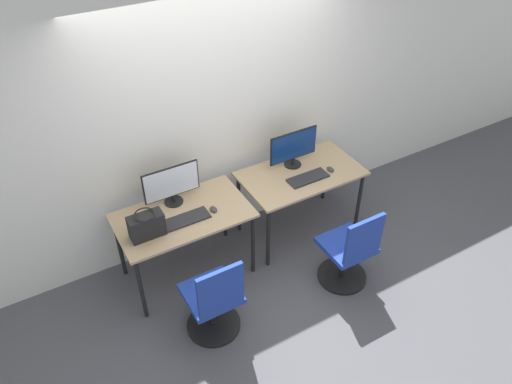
% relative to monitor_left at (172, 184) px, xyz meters
% --- Properties ---
extents(ground_plane, '(20.00, 20.00, 0.00)m').
position_rel_monitor_left_xyz_m(ground_plane, '(0.64, -0.56, -0.96)').
color(ground_plane, '#4C4C51').
extents(wall_back, '(12.00, 0.05, 2.80)m').
position_rel_monitor_left_xyz_m(wall_back, '(0.64, 0.27, 0.44)').
color(wall_back, silver).
rests_on(wall_back, ground_plane).
extents(desk_left, '(1.22, 0.70, 0.75)m').
position_rel_monitor_left_xyz_m(desk_left, '(-0.00, -0.21, -0.29)').
color(desk_left, tan).
rests_on(desk_left, ground_plane).
extents(monitor_left, '(0.53, 0.18, 0.39)m').
position_rel_monitor_left_xyz_m(monitor_left, '(0.00, 0.00, 0.00)').
color(monitor_left, black).
rests_on(monitor_left, desk_left).
extents(keyboard_left, '(0.42, 0.16, 0.02)m').
position_rel_monitor_left_xyz_m(keyboard_left, '(0.00, -0.29, -0.20)').
color(keyboard_left, '#262628').
rests_on(keyboard_left, desk_left).
extents(mouse_left, '(0.06, 0.09, 0.03)m').
position_rel_monitor_left_xyz_m(mouse_left, '(0.27, -0.29, -0.19)').
color(mouse_left, '#333333').
rests_on(mouse_left, desk_left).
extents(office_chair_left, '(0.48, 0.48, 0.90)m').
position_rel_monitor_left_xyz_m(office_chair_left, '(-0.07, -0.96, -0.59)').
color(office_chair_left, black).
rests_on(office_chair_left, ground_plane).
extents(desk_right, '(1.22, 0.70, 0.75)m').
position_rel_monitor_left_xyz_m(desk_right, '(1.29, -0.21, -0.29)').
color(desk_right, tan).
rests_on(desk_right, ground_plane).
extents(monitor_right, '(0.53, 0.18, 0.39)m').
position_rel_monitor_left_xyz_m(monitor_right, '(1.29, -0.05, 0.00)').
color(monitor_right, black).
rests_on(monitor_right, desk_right).
extents(keyboard_right, '(0.42, 0.16, 0.02)m').
position_rel_monitor_left_xyz_m(keyboard_right, '(1.29, -0.33, -0.20)').
color(keyboard_right, '#262628').
rests_on(keyboard_right, desk_right).
extents(mouse_right, '(0.06, 0.09, 0.03)m').
position_rel_monitor_left_xyz_m(mouse_right, '(1.56, -0.32, -0.19)').
color(mouse_right, '#333333').
rests_on(mouse_right, desk_right).
extents(office_chair_right, '(0.48, 0.48, 0.90)m').
position_rel_monitor_left_xyz_m(office_chair_right, '(1.27, -1.07, -0.59)').
color(office_chair_right, black).
rests_on(office_chair_right, ground_plane).
extents(handbag, '(0.30, 0.18, 0.25)m').
position_rel_monitor_left_xyz_m(handbag, '(-0.36, -0.31, -0.09)').
color(handbag, black).
rests_on(handbag, desk_left).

